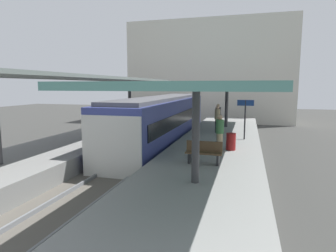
# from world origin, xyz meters

# --- Properties ---
(ground_plane) EXTENTS (80.00, 80.00, 0.00)m
(ground_plane) POSITION_xyz_m (0.00, 0.00, 0.00)
(ground_plane) COLOR #383835
(platform_left) EXTENTS (4.40, 28.00, 1.00)m
(platform_left) POSITION_xyz_m (-3.80, 0.00, 0.50)
(platform_left) COLOR gray
(platform_left) RESTS_ON ground_plane
(platform_right) EXTENTS (4.40, 28.00, 1.00)m
(platform_right) POSITION_xyz_m (3.80, 0.00, 0.50)
(platform_right) COLOR gray
(platform_right) RESTS_ON ground_plane
(track_ballast) EXTENTS (3.20, 28.00, 0.20)m
(track_ballast) POSITION_xyz_m (0.00, 0.00, 0.10)
(track_ballast) COLOR #59544C
(track_ballast) RESTS_ON ground_plane
(rail_near_side) EXTENTS (0.08, 28.00, 0.14)m
(rail_near_side) POSITION_xyz_m (-0.72, 0.00, 0.27)
(rail_near_side) COLOR slate
(rail_near_side) RESTS_ON track_ballast
(rail_far_side) EXTENTS (0.08, 28.00, 0.14)m
(rail_far_side) POSITION_xyz_m (0.72, 0.00, 0.27)
(rail_far_side) COLOR slate
(rail_far_side) RESTS_ON track_ballast
(commuter_train) EXTENTS (2.78, 14.18, 3.10)m
(commuter_train) POSITION_xyz_m (0.00, 3.99, 1.73)
(commuter_train) COLOR #38428C
(commuter_train) RESTS_ON track_ballast
(canopy_left) EXTENTS (4.18, 21.00, 3.51)m
(canopy_left) POSITION_xyz_m (-3.80, 1.40, 4.38)
(canopy_left) COLOR #333335
(canopy_left) RESTS_ON platform_left
(canopy_right) EXTENTS (4.18, 21.00, 3.06)m
(canopy_right) POSITION_xyz_m (3.80, 1.40, 3.95)
(canopy_right) COLOR #333335
(canopy_right) RESTS_ON platform_right
(platform_bench) EXTENTS (1.40, 0.41, 0.86)m
(platform_bench) POSITION_xyz_m (3.73, -2.65, 1.46)
(platform_bench) COLOR black
(platform_bench) RESTS_ON platform_right
(platform_sign) EXTENTS (0.90, 0.08, 2.21)m
(platform_sign) POSITION_xyz_m (5.17, 2.99, 2.62)
(platform_sign) COLOR #262628
(platform_sign) RESTS_ON platform_right
(litter_bin) EXTENTS (0.44, 0.44, 0.80)m
(litter_bin) POSITION_xyz_m (4.60, 0.02, 1.40)
(litter_bin) COLOR maroon
(litter_bin) RESTS_ON platform_right
(passenger_near_bench) EXTENTS (0.36, 0.36, 1.71)m
(passenger_near_bench) POSITION_xyz_m (4.13, -0.65, 1.89)
(passenger_near_bench) COLOR #998460
(passenger_near_bench) RESTS_ON platform_right
(passenger_mid_platform) EXTENTS (0.36, 0.36, 1.79)m
(passenger_mid_platform) POSITION_xyz_m (3.39, 5.84, 1.93)
(passenger_mid_platform) COLOR #232328
(passenger_mid_platform) RESTS_ON platform_right
(passenger_far_end) EXTENTS (0.36, 0.36, 1.73)m
(passenger_far_end) POSITION_xyz_m (3.45, 4.89, 1.90)
(passenger_far_end) COLOR #232328
(passenger_far_end) RESTS_ON platform_right
(station_building_backdrop) EXTENTS (18.00, 6.00, 11.00)m
(station_building_backdrop) POSITION_xyz_m (0.97, 20.00, 5.50)
(station_building_backdrop) COLOR beige
(station_building_backdrop) RESTS_ON ground_plane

